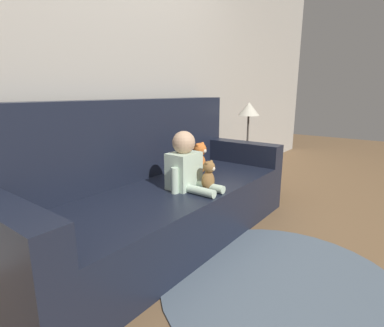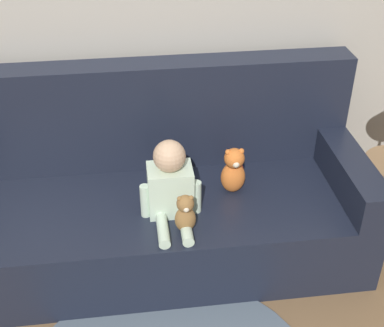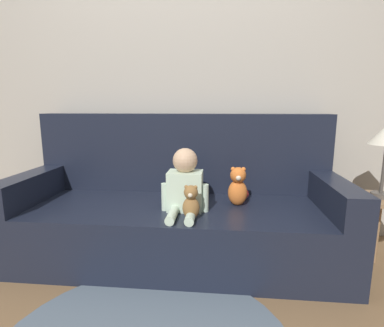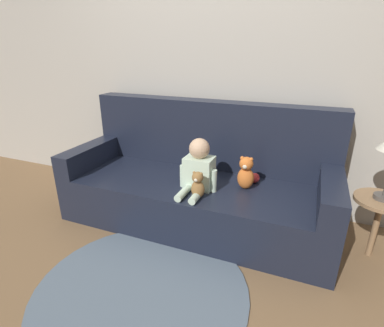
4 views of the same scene
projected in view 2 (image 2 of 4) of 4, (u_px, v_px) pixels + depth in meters
ground_plane at (157, 252)px, 2.95m from camera, size 12.00×12.00×0.00m
couch at (154, 197)px, 2.83m from camera, size 2.17×0.85×0.97m
person_baby at (170, 185)px, 2.54m from camera, size 0.30×0.36×0.39m
teddy_bear_brown at (185, 214)px, 2.46m from camera, size 0.10×0.09×0.20m
plush_toy_side at (234, 171)px, 2.70m from camera, size 0.13×0.12×0.26m
toy_ball at (236, 169)px, 2.87m from camera, size 0.08×0.08×0.08m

